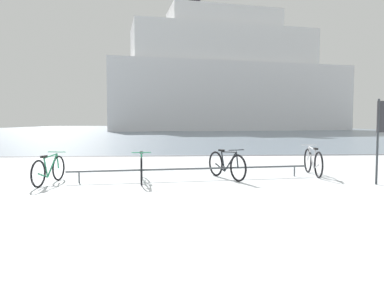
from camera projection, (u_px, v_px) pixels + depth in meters
ground at (169, 131)px, 59.21m from camera, size 80.00×132.00×0.08m
bike_rack at (193, 169)px, 9.21m from camera, size 6.31×0.83×0.31m
bicycle_0 at (49, 170)px, 8.55m from camera, size 0.46×1.62×0.76m
bicycle_1 at (142, 167)px, 8.92m from camera, size 0.46×1.74×0.78m
bicycle_2 at (226, 165)px, 9.33m from camera, size 0.79×1.60×0.81m
bicycle_3 at (313, 162)px, 9.95m from camera, size 0.46×1.75×0.84m
ferry_ship at (227, 81)px, 61.60m from camera, size 42.97×18.39×25.50m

